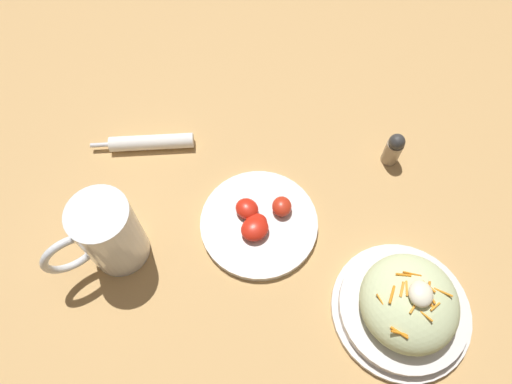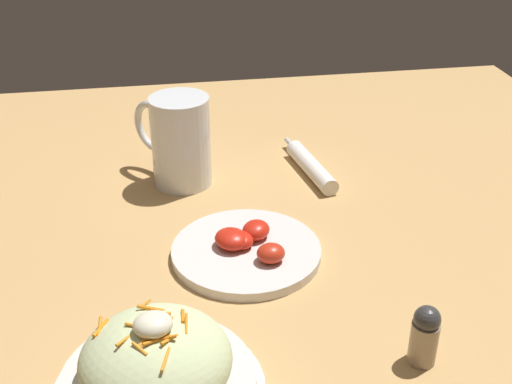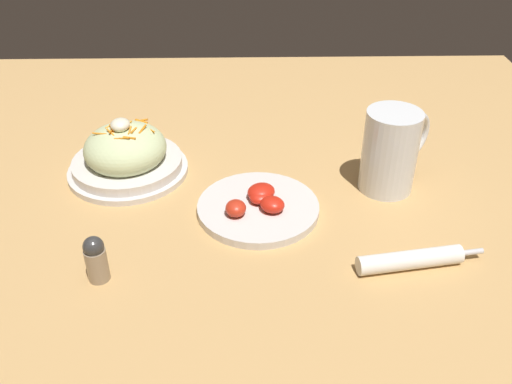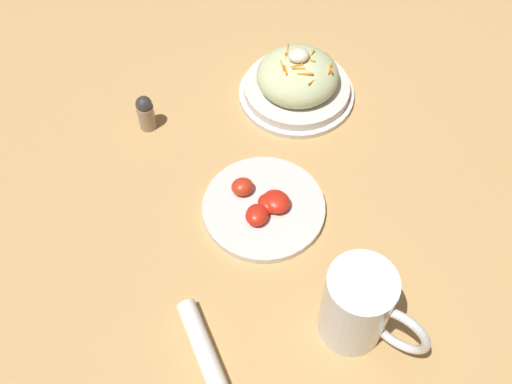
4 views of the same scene
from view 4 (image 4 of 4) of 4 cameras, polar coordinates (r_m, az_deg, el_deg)
ground_plane at (r=0.98m, az=0.46°, el=-0.84°), size 1.43×1.43×0.00m
salad_plate at (r=1.11m, az=4.05°, el=10.69°), size 0.22×0.22×0.11m
beer_mug at (r=0.83m, az=9.81°, el=-11.24°), size 0.12×0.14×0.15m
napkin_roll at (r=0.85m, az=-5.02°, el=-15.41°), size 0.05×0.19×0.03m
tomato_plate at (r=0.96m, az=0.85°, el=-1.41°), size 0.20×0.20×0.04m
salt_shaker at (r=1.07m, az=-10.73°, el=7.64°), size 0.03×0.03×0.07m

